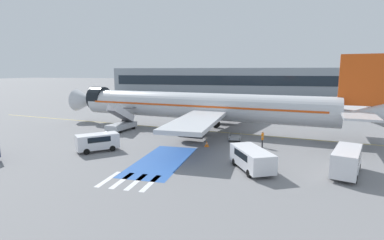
% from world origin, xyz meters
% --- Properties ---
extents(ground_plane, '(600.00, 600.00, 0.00)m').
position_xyz_m(ground_plane, '(0.00, 0.00, 0.00)').
color(ground_plane, slate).
extents(apron_leadline_yellow, '(80.20, 12.47, 0.01)m').
position_xyz_m(apron_leadline_yellow, '(1.73, -0.43, 0.00)').
color(apron_leadline_yellow, gold).
rests_on(apron_leadline_yellow, ground_plane).
extents(apron_stand_patch_blue, '(4.43, 10.86, 0.01)m').
position_xyz_m(apron_stand_patch_blue, '(1.73, -15.90, 0.00)').
color(apron_stand_patch_blue, '#2856A8').
rests_on(apron_stand_patch_blue, ground_plane).
extents(apron_walkway_bar_0, '(0.44, 3.60, 0.01)m').
position_xyz_m(apron_walkway_bar_0, '(-0.67, -21.60, 0.00)').
color(apron_walkway_bar_0, silver).
rests_on(apron_walkway_bar_0, ground_plane).
extents(apron_walkway_bar_1, '(0.44, 3.60, 0.01)m').
position_xyz_m(apron_walkway_bar_1, '(0.53, -21.60, 0.00)').
color(apron_walkway_bar_1, silver).
rests_on(apron_walkway_bar_1, ground_plane).
extents(apron_walkway_bar_2, '(0.44, 3.60, 0.01)m').
position_xyz_m(apron_walkway_bar_2, '(1.73, -21.60, 0.00)').
color(apron_walkway_bar_2, silver).
rests_on(apron_walkway_bar_2, ground_plane).
extents(apron_walkway_bar_3, '(0.44, 3.60, 0.01)m').
position_xyz_m(apron_walkway_bar_3, '(2.93, -21.60, 0.00)').
color(apron_walkway_bar_3, silver).
rests_on(apron_walkway_bar_3, ground_plane).
extents(airliner, '(46.99, 32.58, 10.46)m').
position_xyz_m(airliner, '(2.34, -0.53, 3.53)').
color(airliner, silver).
rests_on(airliner, ground_plane).
extents(boarding_stairs_forward, '(2.90, 5.46, 3.96)m').
position_xyz_m(boarding_stairs_forward, '(-9.03, -3.28, 0.98)').
color(boarding_stairs_forward, '#ADB2BA').
rests_on(boarding_stairs_forward, ground_plane).
extents(fuel_tanker, '(9.93, 3.68, 3.35)m').
position_xyz_m(fuel_tanker, '(10.74, 24.29, 1.69)').
color(fuel_tanker, '#38383D').
rests_on(fuel_tanker, ground_plane).
extents(service_van_0, '(4.35, 4.32, 1.88)m').
position_xyz_m(service_van_0, '(-6.12, -14.30, 1.14)').
color(service_van_0, silver).
rests_on(service_van_0, ground_plane).
extents(service_van_2, '(4.26, 5.55, 1.87)m').
position_xyz_m(service_van_2, '(10.24, -16.53, 1.14)').
color(service_van_2, silver).
rests_on(service_van_2, ground_plane).
extents(service_van_3, '(3.46, 5.71, 2.20)m').
position_xyz_m(service_van_3, '(17.89, -15.79, 1.32)').
color(service_van_3, silver).
rests_on(service_van_3, ground_plane).
extents(baggage_cart, '(1.66, 2.69, 0.87)m').
position_xyz_m(baggage_cart, '(7.53, -5.24, 0.26)').
color(baggage_cart, gray).
rests_on(baggage_cart, ground_plane).
extents(ground_crew_0, '(0.28, 0.45, 1.87)m').
position_xyz_m(ground_crew_0, '(10.95, -8.29, 1.09)').
color(ground_crew_0, '#2D2D33').
rests_on(ground_crew_0, ground_plane).
extents(ground_crew_1, '(0.49, 0.43, 1.84)m').
position_xyz_m(ground_crew_1, '(2.70, -4.43, 1.07)').
color(ground_crew_1, '#191E38').
rests_on(ground_crew_1, ground_plane).
extents(traffic_cone_0, '(0.56, 0.56, 0.63)m').
position_xyz_m(traffic_cone_0, '(4.81, -9.44, 0.31)').
color(traffic_cone_0, orange).
rests_on(traffic_cone_0, ground_plane).
extents(terminal_building, '(95.38, 12.10, 9.64)m').
position_xyz_m(terminal_building, '(0.94, 69.43, 4.82)').
color(terminal_building, '#89939E').
rests_on(terminal_building, ground_plane).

